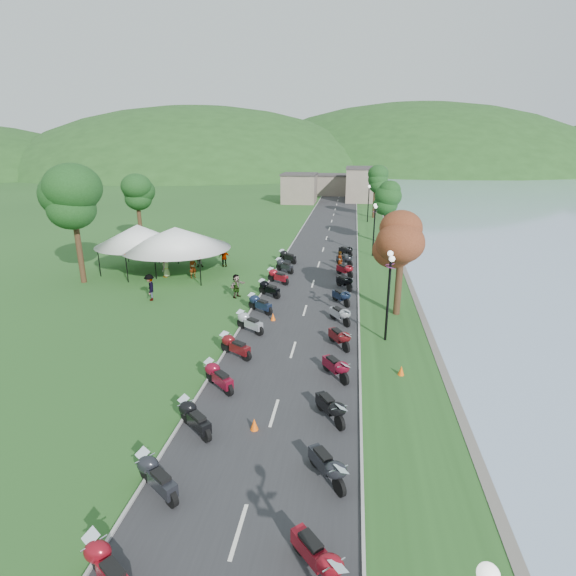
{
  "coord_description": "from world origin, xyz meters",
  "views": [
    {
      "loc": [
        2.84,
        -5.81,
        10.68
      ],
      "look_at": [
        -1.24,
        22.73,
        1.3
      ],
      "focal_mm": 28.0,
      "sensor_mm": 36.0,
      "label": 1
    }
  ],
  "objects_px": {
    "pedestrian_a": "(194,278)",
    "pedestrian_b": "(199,267)",
    "vendor_tent_main": "(177,251)",
    "pedestrian_c": "(151,300)"
  },
  "relations": [
    {
      "from": "pedestrian_b",
      "to": "pedestrian_c",
      "type": "distance_m",
      "value": 9.13
    },
    {
      "from": "vendor_tent_main",
      "to": "pedestrian_a",
      "type": "xyz_separation_m",
      "value": [
        1.72,
        -1.09,
        -2.0
      ]
    },
    {
      "from": "vendor_tent_main",
      "to": "pedestrian_c",
      "type": "height_order",
      "value": "vendor_tent_main"
    },
    {
      "from": "pedestrian_a",
      "to": "pedestrian_c",
      "type": "height_order",
      "value": "pedestrian_c"
    },
    {
      "from": "vendor_tent_main",
      "to": "pedestrian_a",
      "type": "bearing_deg",
      "value": -32.38
    },
    {
      "from": "pedestrian_b",
      "to": "pedestrian_c",
      "type": "height_order",
      "value": "pedestrian_c"
    },
    {
      "from": "vendor_tent_main",
      "to": "pedestrian_b",
      "type": "relative_size",
      "value": 3.71
    },
    {
      "from": "pedestrian_a",
      "to": "pedestrian_b",
      "type": "xyz_separation_m",
      "value": [
        -0.66,
        3.37,
        0.0
      ]
    },
    {
      "from": "vendor_tent_main",
      "to": "pedestrian_a",
      "type": "distance_m",
      "value": 2.85
    },
    {
      "from": "vendor_tent_main",
      "to": "pedestrian_b",
      "type": "height_order",
      "value": "vendor_tent_main"
    }
  ]
}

